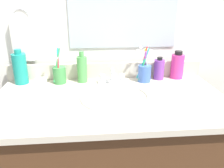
% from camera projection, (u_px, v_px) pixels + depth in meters
% --- Properties ---
extents(countertop, '(1.10, 0.60, 0.03)m').
position_uv_depth(countertop, '(110.00, 101.00, 1.09)').
color(countertop, beige).
rests_on(countertop, vanity_cabinet).
extents(backsplash, '(1.10, 0.02, 0.09)m').
position_uv_depth(backsplash, '(106.00, 70.00, 1.34)').
color(backsplash, beige).
rests_on(backsplash, countertop).
extents(back_wall, '(2.20, 0.04, 1.30)m').
position_uv_depth(back_wall, '(106.00, 104.00, 1.48)').
color(back_wall, silver).
rests_on(back_wall, ground_plane).
extents(towel_ring, '(0.10, 0.01, 0.10)m').
position_uv_depth(towel_ring, '(21.00, 17.00, 1.23)').
color(towel_ring, silver).
extents(hand_towel, '(0.11, 0.04, 0.22)m').
position_uv_depth(hand_towel, '(23.00, 41.00, 1.26)').
color(hand_towel, silver).
extents(sink_basin, '(0.34, 0.34, 0.11)m').
position_uv_depth(sink_basin, '(116.00, 103.00, 1.10)').
color(sink_basin, white).
rests_on(sink_basin, countertop).
extents(faucet, '(0.16, 0.10, 0.08)m').
position_uv_depth(faucet, '(112.00, 78.00, 1.26)').
color(faucet, silver).
rests_on(faucet, countertop).
extents(bottle_cream_purple, '(0.06, 0.06, 0.13)m').
position_uv_depth(bottle_cream_purple, '(159.00, 69.00, 1.31)').
color(bottle_cream_purple, '#7A3899').
rests_on(bottle_cream_purple, countertop).
extents(bottle_soap_pink, '(0.07, 0.07, 0.16)m').
position_uv_depth(bottle_soap_pink, '(177.00, 66.00, 1.33)').
color(bottle_soap_pink, '#D8338C').
rests_on(bottle_soap_pink, countertop).
extents(bottle_mouthwash_teal, '(0.07, 0.07, 0.19)m').
position_uv_depth(bottle_mouthwash_teal, '(20.00, 68.00, 1.24)').
color(bottle_mouthwash_teal, teal).
rests_on(bottle_mouthwash_teal, countertop).
extents(bottle_toner_green, '(0.05, 0.05, 0.17)m').
position_uv_depth(bottle_toner_green, '(82.00, 69.00, 1.26)').
color(bottle_toner_green, '#4C9E4C').
rests_on(bottle_toner_green, countertop).
extents(cup_green, '(0.07, 0.07, 0.19)m').
position_uv_depth(cup_green, '(59.00, 74.00, 1.25)').
color(cup_green, '#3F8C47').
rests_on(cup_green, countertop).
extents(cup_blue_plastic, '(0.09, 0.09, 0.20)m').
position_uv_depth(cup_blue_plastic, '(144.00, 72.00, 1.28)').
color(cup_blue_plastic, '#3F66B7').
rests_on(cup_blue_plastic, countertop).
extents(soap_bar, '(0.06, 0.04, 0.02)m').
position_uv_depth(soap_bar, '(41.00, 80.00, 1.28)').
color(soap_bar, white).
rests_on(soap_bar, countertop).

